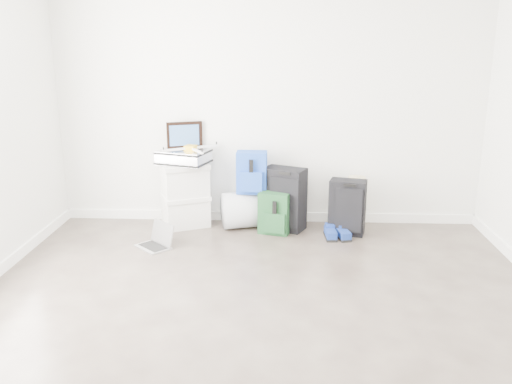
# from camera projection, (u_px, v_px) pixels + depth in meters

# --- Properties ---
(ground) EXTENTS (5.00, 5.00, 0.00)m
(ground) POSITION_uv_depth(u_px,v_px,m) (258.00, 341.00, 3.61)
(ground) COLOR #342A26
(ground) RESTS_ON ground
(room_envelope) EXTENTS (4.52, 5.02, 2.71)m
(room_envelope) POSITION_uv_depth(u_px,v_px,m) (258.00, 78.00, 3.16)
(room_envelope) COLOR silver
(room_envelope) RESTS_ON ground
(boxes_stack) EXTENTS (0.59, 0.55, 0.68)m
(boxes_stack) POSITION_uv_depth(u_px,v_px,m) (185.00, 194.00, 5.77)
(boxes_stack) COLOR silver
(boxes_stack) RESTS_ON ground
(briefcase) EXTENTS (0.58, 0.49, 0.14)m
(briefcase) POSITION_uv_depth(u_px,v_px,m) (184.00, 157.00, 5.66)
(briefcase) COLOR #B2B2B7
(briefcase) RESTS_ON boxes_stack
(painting) EXTENTS (0.36, 0.15, 0.28)m
(painting) POSITION_uv_depth(u_px,v_px,m) (185.00, 135.00, 5.70)
(painting) COLOR black
(painting) RESTS_ON briefcase
(drone) EXTENTS (0.53, 0.53, 0.05)m
(drone) POSITION_uv_depth(u_px,v_px,m) (191.00, 148.00, 5.61)
(drone) COLOR gold
(drone) RESTS_ON briefcase
(duffel_bag) EXTENTS (0.71, 0.55, 0.38)m
(duffel_bag) POSITION_uv_depth(u_px,v_px,m) (252.00, 209.00, 5.77)
(duffel_bag) COLOR gray
(duffel_bag) RESTS_ON ground
(blue_backpack) EXTENTS (0.32, 0.24, 0.44)m
(blue_backpack) POSITION_uv_depth(u_px,v_px,m) (252.00, 173.00, 5.63)
(blue_backpack) COLOR #194CA8
(blue_backpack) RESTS_ON duffel_bag
(large_suitcase) EXTENTS (0.49, 0.42, 0.66)m
(large_suitcase) POSITION_uv_depth(u_px,v_px,m) (284.00, 199.00, 5.66)
(large_suitcase) COLOR black
(large_suitcase) RESTS_ON ground
(green_backpack) EXTENTS (0.35, 0.29, 0.43)m
(green_backpack) POSITION_uv_depth(u_px,v_px,m) (275.00, 214.00, 5.56)
(green_backpack) COLOR #143819
(green_backpack) RESTS_ON ground
(carry_on) EXTENTS (0.40, 0.31, 0.57)m
(carry_on) POSITION_uv_depth(u_px,v_px,m) (347.00, 207.00, 5.53)
(carry_on) COLOR black
(carry_on) RESTS_ON ground
(shoes) EXTENTS (0.26, 0.29, 0.09)m
(shoes) POSITION_uv_depth(u_px,v_px,m) (336.00, 234.00, 5.47)
(shoes) COLOR black
(shoes) RESTS_ON ground
(rolled_rug) EXTENTS (0.18, 0.18, 0.56)m
(rolled_rug) POSITION_uv_depth(u_px,v_px,m) (356.00, 203.00, 5.68)
(rolled_rug) COLOR tan
(rolled_rug) RESTS_ON ground
(laptop) EXTENTS (0.40, 0.40, 0.23)m
(laptop) POSITION_uv_depth(u_px,v_px,m) (157.00, 241.00, 5.23)
(laptop) COLOR #B9B9BD
(laptop) RESTS_ON ground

